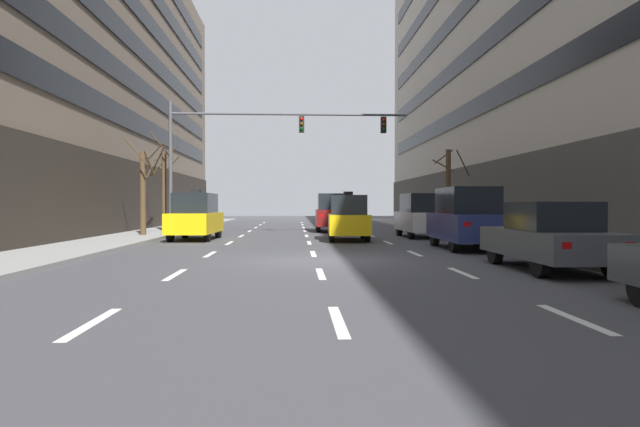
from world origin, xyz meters
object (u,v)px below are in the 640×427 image
car_parked_1 (549,237)px  car_parked_3 (421,216)px  street_tree_1 (144,190)px  car_parked_2 (467,218)px  street_tree_0 (164,188)px  taxi_driving_0 (348,218)px  taxi_driving_1 (196,217)px  street_tree_2 (448,188)px  traffic_signal_0 (256,138)px  car_driving_2 (332,213)px

car_parked_1 → car_parked_3: (0.00, 13.17, 0.24)m
street_tree_1 → car_parked_1: bearing=-45.0°
car_parked_2 → street_tree_1: street_tree_1 is taller
car_parked_1 → street_tree_0: street_tree_0 is taller
taxi_driving_0 → car_parked_2: 6.19m
car_parked_1 → car_parked_3: bearing=90.0°
street_tree_0 → taxi_driving_1: bearing=-64.1°
car_parked_1 → car_parked_3: 13.17m
taxi_driving_0 → street_tree_2: (6.09, 5.43, 1.49)m
taxi_driving_0 → street_tree_1: (-9.61, 2.26, 1.31)m
taxi_driving_0 → traffic_signal_0: (-4.41, 4.25, 4.03)m
car_parked_3 → street_tree_2: bearing=55.6°
car_parked_2 → street_tree_1: (-13.38, 7.16, 1.21)m
car_parked_3 → street_tree_2: (2.32, 3.38, 1.43)m
taxi_driving_1 → car_parked_1: taxi_driving_1 is taller
car_parked_1 → street_tree_1: bearing=135.0°
car_driving_2 → car_parked_2: 13.66m
car_driving_2 → taxi_driving_1: bearing=-131.8°
car_driving_2 → car_parked_2: (3.92, -13.08, -0.02)m
street_tree_0 → street_tree_2: (15.74, -1.00, -0.01)m
car_parked_2 → car_parked_3: 6.95m
car_parked_1 → car_parked_2: (0.00, 6.21, 0.28)m
car_parked_1 → traffic_signal_0: 17.91m
car_parked_3 → street_tree_0: (-13.43, 4.38, 1.44)m
taxi_driving_0 → car_driving_2: (-0.15, 8.18, 0.11)m
car_parked_2 → street_tree_1: bearing=151.8°
car_driving_2 → street_tree_2: (6.24, -2.75, 1.37)m
car_parked_3 → street_tree_1: bearing=179.1°
car_driving_2 → street_tree_0: 9.76m
car_parked_3 → car_parked_1: bearing=-90.0°
taxi_driving_1 → car_parked_1: size_ratio=0.99×
car_parked_1 → traffic_signal_0: bearing=118.0°
traffic_signal_0 → street_tree_1: size_ratio=2.66×
taxi_driving_0 → street_tree_2: size_ratio=0.93×
taxi_driving_0 → taxi_driving_1: 6.89m
car_parked_3 → street_tree_0: bearing=161.9°
taxi_driving_0 → car_driving_2: size_ratio=0.90×
traffic_signal_0 → street_tree_2: bearing=6.4°
car_driving_2 → street_tree_0: (-9.50, -1.75, 1.38)m
traffic_signal_0 → car_driving_2: bearing=42.7°
car_parked_1 → street_tree_2: 16.79m
car_parked_1 → traffic_signal_0: traffic_signal_0 is taller
taxi_driving_1 → taxi_driving_0: bearing=-5.6°
car_driving_2 → street_tree_1: bearing=-147.9°
car_driving_2 → street_tree_1: street_tree_1 is taller
traffic_signal_0 → street_tree_0: traffic_signal_0 is taller
street_tree_2 → taxi_driving_0: bearing=-138.3°
taxi_driving_1 → street_tree_2: street_tree_2 is taller
car_parked_2 → street_tree_0: size_ratio=0.84×
car_parked_2 → taxi_driving_0: bearing=127.6°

